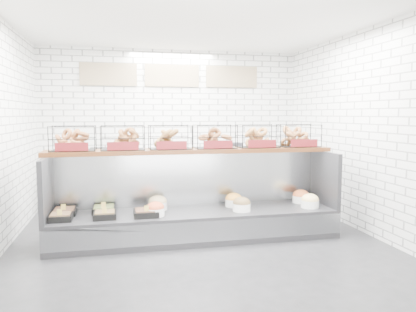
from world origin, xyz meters
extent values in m
plane|color=black|center=(0.00, 0.00, 0.00)|extent=(5.50, 5.50, 0.00)
cube|color=silver|center=(0.00, 2.75, 1.50)|extent=(5.00, 0.02, 3.00)
cube|color=silver|center=(2.50, 0.00, 1.50)|extent=(0.02, 5.50, 3.00)
cube|color=white|center=(0.00, 0.00, 3.00)|extent=(5.00, 5.50, 0.02)
cube|color=tan|center=(-1.20, 2.72, 2.50)|extent=(1.05, 0.03, 0.42)
cube|color=tan|center=(0.00, 2.72, 2.50)|extent=(1.05, 0.03, 0.42)
cube|color=tan|center=(1.20, 2.72, 2.50)|extent=(1.05, 0.03, 0.42)
cube|color=black|center=(0.00, 0.30, 0.20)|extent=(4.00, 0.90, 0.40)
cube|color=#93969B|center=(0.00, -0.14, 0.22)|extent=(4.00, 0.03, 0.28)
cube|color=#93969B|center=(0.00, 0.71, 0.80)|extent=(4.00, 0.08, 0.80)
cube|color=black|center=(-1.97, 0.30, 0.80)|extent=(0.06, 0.90, 0.80)
cube|color=black|center=(1.97, 0.30, 0.80)|extent=(0.06, 0.90, 0.80)
cube|color=black|center=(-1.79, 0.14, 0.44)|extent=(0.28, 0.28, 0.08)
cube|color=brown|center=(-1.79, 0.14, 0.48)|extent=(0.24, 0.24, 0.04)
cube|color=gold|center=(-1.79, 0.04, 0.53)|extent=(0.06, 0.01, 0.08)
cube|color=black|center=(-1.77, 0.43, 0.44)|extent=(0.30, 0.30, 0.08)
cube|color=brown|center=(-1.77, 0.43, 0.48)|extent=(0.25, 0.25, 0.04)
cube|color=gold|center=(-1.77, 0.33, 0.53)|extent=(0.06, 0.01, 0.08)
cube|color=black|center=(-1.24, 0.13, 0.44)|extent=(0.29, 0.29, 0.08)
cube|color=brown|center=(-1.24, 0.13, 0.48)|extent=(0.25, 0.25, 0.04)
cube|color=gold|center=(-1.24, 0.03, 0.53)|extent=(0.06, 0.01, 0.08)
cube|color=black|center=(-1.26, 0.46, 0.44)|extent=(0.31, 0.31, 0.08)
cube|color=olive|center=(-1.26, 0.46, 0.48)|extent=(0.26, 0.26, 0.04)
cube|color=gold|center=(-1.26, 0.35, 0.53)|extent=(0.06, 0.01, 0.08)
cube|color=black|center=(-0.71, 0.13, 0.44)|extent=(0.32, 0.32, 0.08)
cube|color=brown|center=(-0.71, 0.13, 0.48)|extent=(0.28, 0.28, 0.04)
cube|color=gold|center=(-0.71, 0.01, 0.53)|extent=(0.06, 0.01, 0.08)
cylinder|color=white|center=(-0.58, 0.11, 0.46)|extent=(0.24, 0.24, 0.11)
ellipsoid|color=#C64E2A|center=(-0.58, 0.11, 0.52)|extent=(0.24, 0.24, 0.17)
cylinder|color=white|center=(-0.52, 0.48, 0.46)|extent=(0.27, 0.27, 0.11)
ellipsoid|color=tan|center=(-0.52, 0.48, 0.52)|extent=(0.26, 0.26, 0.18)
cylinder|color=white|center=(0.62, 0.13, 0.46)|extent=(0.25, 0.25, 0.11)
ellipsoid|color=brown|center=(0.62, 0.13, 0.52)|extent=(0.25, 0.25, 0.17)
cylinder|color=white|center=(0.60, 0.44, 0.46)|extent=(0.25, 0.25, 0.11)
ellipsoid|color=orange|center=(0.60, 0.44, 0.52)|extent=(0.25, 0.25, 0.17)
cylinder|color=white|center=(1.66, 0.13, 0.46)|extent=(0.26, 0.26, 0.11)
ellipsoid|color=#F1CC7B|center=(1.66, 0.13, 0.52)|extent=(0.26, 0.26, 0.18)
cylinder|color=white|center=(1.68, 0.46, 0.46)|extent=(0.26, 0.26, 0.11)
ellipsoid|color=orange|center=(1.68, 0.46, 0.52)|extent=(0.25, 0.25, 0.18)
cube|color=#3E1E0D|center=(0.00, 0.52, 1.23)|extent=(4.10, 0.50, 0.06)
cube|color=black|center=(-1.64, 0.52, 1.43)|extent=(0.60, 0.38, 0.34)
cube|color=#5C1114|center=(-1.64, 0.32, 1.33)|extent=(0.42, 0.02, 0.11)
cube|color=black|center=(-0.99, 0.52, 1.43)|extent=(0.60, 0.38, 0.34)
cube|color=#5C1114|center=(-0.99, 0.32, 1.33)|extent=(0.42, 0.02, 0.11)
cube|color=black|center=(-0.33, 0.52, 1.43)|extent=(0.60, 0.38, 0.34)
cube|color=#5C1114|center=(-0.33, 0.32, 1.33)|extent=(0.42, 0.02, 0.11)
cube|color=black|center=(0.33, 0.52, 1.43)|extent=(0.60, 0.38, 0.34)
cube|color=#5C1114|center=(0.33, 0.32, 1.33)|extent=(0.42, 0.02, 0.11)
cube|color=black|center=(0.99, 0.52, 1.43)|extent=(0.60, 0.38, 0.34)
cube|color=#5C1114|center=(0.99, 0.32, 1.33)|extent=(0.42, 0.02, 0.11)
cube|color=black|center=(1.64, 0.52, 1.43)|extent=(0.60, 0.38, 0.34)
cube|color=#5C1114|center=(1.64, 0.32, 1.33)|extent=(0.42, 0.02, 0.11)
cube|color=#93969B|center=(0.00, 2.43, 0.45)|extent=(4.00, 0.60, 0.90)
cube|color=black|center=(-1.36, 2.46, 1.02)|extent=(0.40, 0.30, 0.24)
cube|color=silver|center=(-0.77, 2.48, 0.99)|extent=(0.35, 0.28, 0.18)
cylinder|color=#DD6137|center=(0.51, 2.35, 1.01)|extent=(0.09, 0.09, 0.22)
cube|color=black|center=(1.15, 2.39, 1.05)|extent=(0.30, 0.30, 0.30)
camera|label=1|loc=(-1.04, -5.22, 1.76)|focal=35.00mm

